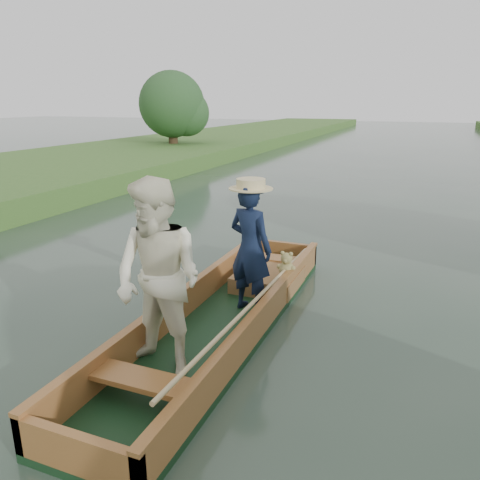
% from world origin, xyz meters
% --- Properties ---
extents(ground, '(120.00, 120.00, 0.00)m').
position_xyz_m(ground, '(0.00, 0.00, 0.00)').
color(ground, '#283D30').
rests_on(ground, ground).
extents(trees_far, '(21.89, 16.51, 4.38)m').
position_xyz_m(trees_far, '(1.54, 7.94, 2.40)').
color(trees_far, '#47331E').
rests_on(trees_far, ground).
extents(punt, '(1.20, 5.00, 1.97)m').
position_xyz_m(punt, '(-0.02, -0.34, 0.68)').
color(punt, black).
rests_on(punt, ground).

